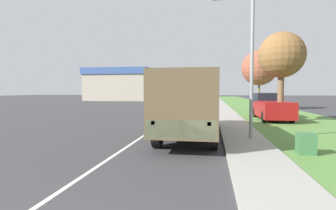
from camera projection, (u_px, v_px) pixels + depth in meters
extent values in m
plane|color=#38383A|center=(191.00, 104.00, 41.24)|extent=(180.00, 180.00, 0.00)
cube|color=silver|center=(191.00, 104.00, 41.24)|extent=(0.12, 120.00, 0.00)
cube|color=#9E9B93|center=(220.00, 104.00, 40.51)|extent=(1.80, 120.00, 0.12)
cube|color=#56843D|center=(250.00, 105.00, 39.79)|extent=(7.00, 120.00, 0.02)
cube|color=#606647|center=(195.00, 100.00, 14.75)|extent=(2.34, 2.21, 2.08)
cube|color=brown|center=(189.00, 101.00, 10.86)|extent=(2.34, 5.68, 2.28)
cube|color=#606647|center=(181.00, 130.00, 8.15)|extent=(2.23, 0.10, 0.60)
cube|color=red|center=(153.00, 123.00, 8.27)|extent=(0.12, 0.06, 0.12)
cube|color=red|center=(209.00, 124.00, 7.98)|extent=(0.12, 0.06, 0.12)
cylinder|color=black|center=(176.00, 119.00, 14.86)|extent=(0.30, 1.04, 1.04)
cylinder|color=black|center=(213.00, 119.00, 14.53)|extent=(0.30, 1.04, 1.04)
cylinder|color=black|center=(158.00, 134.00, 9.69)|extent=(0.30, 1.04, 1.04)
cylinder|color=black|center=(213.00, 135.00, 9.36)|extent=(0.30, 1.04, 1.04)
cylinder|color=black|center=(165.00, 127.00, 11.37)|extent=(0.30, 1.04, 1.04)
cylinder|color=black|center=(213.00, 128.00, 11.03)|extent=(0.30, 1.04, 1.04)
cube|color=silver|center=(194.00, 108.00, 25.50)|extent=(1.81, 4.14, 0.58)
cube|color=black|center=(194.00, 102.00, 25.55)|extent=(1.60, 1.86, 0.62)
cylinder|color=black|center=(187.00, 108.00, 26.95)|extent=(0.20, 0.64, 0.64)
cylinder|color=black|center=(203.00, 108.00, 26.69)|extent=(0.20, 0.64, 0.64)
cylinder|color=black|center=(184.00, 110.00, 24.34)|extent=(0.20, 0.64, 0.64)
cylinder|color=black|center=(202.00, 110.00, 24.07)|extent=(0.20, 0.64, 0.64)
cube|color=black|center=(176.00, 101.00, 39.92)|extent=(1.83, 4.47, 0.64)
cube|color=black|center=(177.00, 97.00, 39.97)|extent=(1.61, 2.01, 0.67)
cylinder|color=black|center=(173.00, 102.00, 41.47)|extent=(0.20, 0.64, 0.64)
cylinder|color=black|center=(183.00, 102.00, 41.20)|extent=(0.20, 0.64, 0.64)
cylinder|color=black|center=(170.00, 103.00, 38.65)|extent=(0.20, 0.64, 0.64)
cylinder|color=black|center=(181.00, 103.00, 38.38)|extent=(0.20, 0.64, 0.64)
cube|color=black|center=(187.00, 98.00, 55.72)|extent=(1.81, 4.32, 0.64)
cube|color=black|center=(187.00, 95.00, 55.77)|extent=(1.59, 1.95, 0.67)
cylinder|color=black|center=(184.00, 99.00, 57.23)|extent=(0.20, 0.64, 0.64)
cylinder|color=black|center=(192.00, 99.00, 56.96)|extent=(0.20, 0.64, 0.64)
cylinder|color=black|center=(183.00, 99.00, 54.50)|extent=(0.20, 0.64, 0.64)
cylinder|color=black|center=(191.00, 100.00, 54.24)|extent=(0.20, 0.64, 0.64)
cube|color=maroon|center=(272.00, 110.00, 18.98)|extent=(1.98, 5.44, 1.00)
cube|color=black|center=(267.00, 97.00, 20.49)|extent=(1.82, 2.29, 0.70)
cube|color=maroon|center=(276.00, 103.00, 17.82)|extent=(1.98, 3.16, 0.12)
cylinder|color=black|center=(255.00, 112.00, 20.91)|extent=(0.24, 0.76, 0.76)
cylinder|color=black|center=(278.00, 113.00, 20.62)|extent=(0.24, 0.76, 0.76)
cylinder|color=black|center=(264.00, 117.00, 17.37)|extent=(0.24, 0.76, 0.76)
cylinder|color=black|center=(292.00, 117.00, 17.08)|extent=(0.24, 0.76, 0.76)
cylinder|color=gray|center=(252.00, 66.00, 10.77)|extent=(0.14, 0.14, 6.03)
cylinder|color=brown|center=(281.00, 95.00, 17.52)|extent=(0.40, 0.40, 3.64)
sphere|color=brown|center=(282.00, 55.00, 17.37)|extent=(3.02, 3.02, 3.02)
cylinder|color=brown|center=(259.00, 93.00, 29.52)|extent=(0.24, 0.24, 3.59)
sphere|color=brown|center=(259.00, 68.00, 29.36)|extent=(3.96, 3.96, 3.96)
cube|color=#3D7042|center=(306.00, 144.00, 8.60)|extent=(0.55, 0.45, 0.70)
cube|color=#B2A893|center=(122.00, 88.00, 59.70)|extent=(13.82, 11.07, 5.62)
cube|color=#385693|center=(122.00, 72.00, 59.51)|extent=(14.38, 11.52, 1.40)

